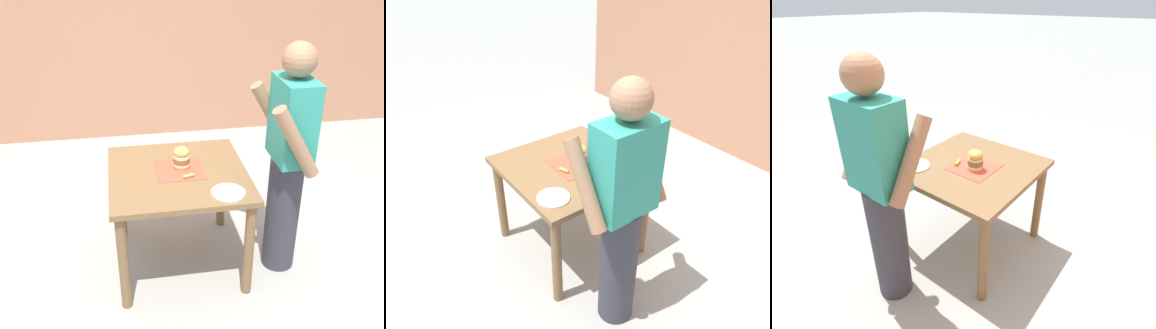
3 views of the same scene
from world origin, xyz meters
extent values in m
plane|color=#9E9E99|center=(0.00, 0.00, 0.00)|extent=(80.00, 80.00, 0.00)
cube|color=brown|center=(0.00, 0.00, 0.76)|extent=(0.94, 0.96, 0.04)
cylinder|color=brown|center=(-0.41, -0.42, 0.37)|extent=(0.07, 0.07, 0.74)
cylinder|color=brown|center=(0.41, -0.42, 0.37)|extent=(0.07, 0.07, 0.74)
cylinder|color=brown|center=(-0.41, 0.42, 0.37)|extent=(0.07, 0.07, 0.74)
cylinder|color=brown|center=(0.41, 0.42, 0.37)|extent=(0.07, 0.07, 0.74)
cube|color=#D64C38|center=(-0.03, 0.01, 0.78)|extent=(0.34, 0.34, 0.00)
cylinder|color=gold|center=(-0.06, 0.03, 0.80)|extent=(0.11, 0.11, 0.02)
cylinder|color=beige|center=(-0.06, 0.03, 0.81)|extent=(0.12, 0.12, 0.02)
cylinder|color=brown|center=(-0.06, 0.03, 0.84)|extent=(0.12, 0.12, 0.04)
cylinder|color=beige|center=(-0.06, 0.03, 0.87)|extent=(0.11, 0.11, 0.02)
ellipsoid|color=gold|center=(-0.06, 0.03, 0.90)|extent=(0.11, 0.11, 0.08)
cylinder|color=#D1B77F|center=(-0.06, 0.03, 0.95)|extent=(0.00, 0.00, 0.05)
cylinder|color=#8EA83D|center=(0.09, 0.06, 0.80)|extent=(0.05, 0.08, 0.02)
cylinder|color=white|center=(0.33, 0.28, 0.79)|extent=(0.22, 0.22, 0.01)
cylinder|color=silver|center=(0.32, 0.28, 0.80)|extent=(0.04, 0.17, 0.01)
cylinder|color=silver|center=(0.35, 0.28, 0.80)|extent=(0.03, 0.17, 0.01)
cylinder|color=#33333D|center=(0.15, 0.74, 0.45)|extent=(0.24, 0.24, 0.90)
cube|color=teal|center=(0.15, 0.74, 1.18)|extent=(0.36, 0.22, 0.56)
sphere|color=#9E7051|center=(0.15, 0.74, 1.58)|extent=(0.22, 0.22, 0.22)
cylinder|color=#9E7051|center=(-0.08, 0.68, 1.13)|extent=(0.09, 0.34, 0.50)
cylinder|color=#9E7051|center=(0.38, 0.68, 1.13)|extent=(0.09, 0.34, 0.50)
cylinder|color=black|center=(-8.56, 5.87, 0.32)|extent=(0.65, 0.25, 0.64)
camera|label=1|loc=(2.70, -0.36, 2.31)|focal=42.00mm
camera|label=2|loc=(1.36, 1.96, 2.26)|focal=35.00mm
camera|label=3|loc=(-1.20, 1.64, 1.91)|focal=28.00mm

